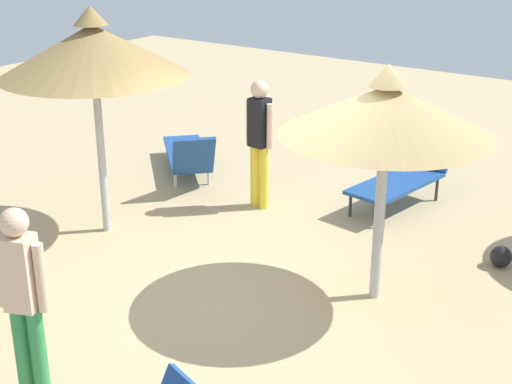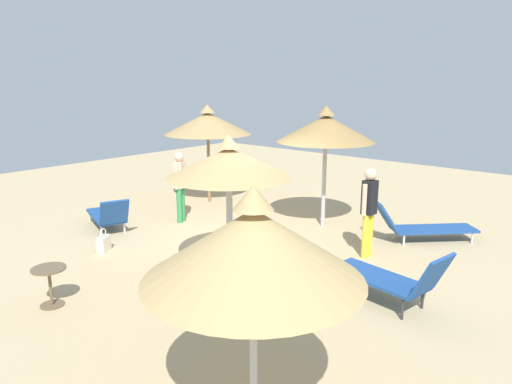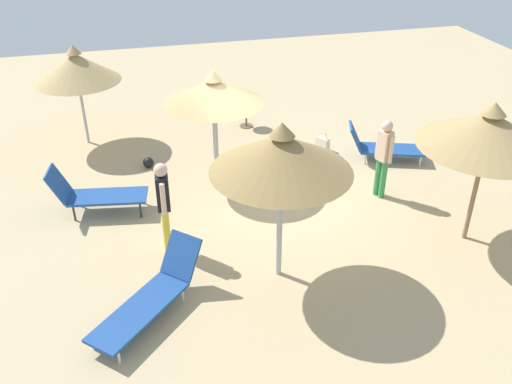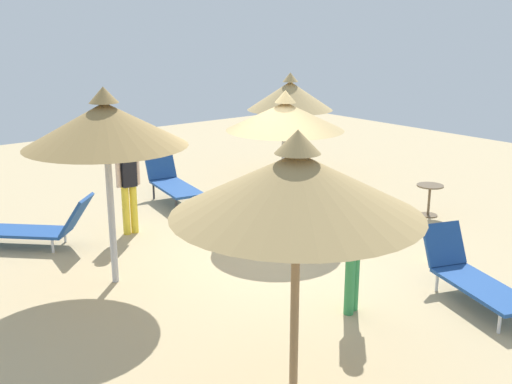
{
  "view_description": "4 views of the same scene",
  "coord_description": "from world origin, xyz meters",
  "px_view_note": "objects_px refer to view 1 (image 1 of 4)",
  "views": [
    {
      "loc": [
        -4.07,
        5.63,
        3.91
      ],
      "look_at": [
        -0.01,
        -0.27,
        1.11
      ],
      "focal_mm": 52.01,
      "sensor_mm": 36.0,
      "label": 1
    },
    {
      "loc": [
        -6.82,
        -6.27,
        3.39
      ],
      "look_at": [
        0.41,
        -0.06,
        1.13
      ],
      "focal_mm": 33.41,
      "sensor_mm": 36.0,
      "label": 2
    },
    {
      "loc": [
        9.52,
        -2.64,
        6.05
      ],
      "look_at": [
        1.02,
        -0.47,
        0.84
      ],
      "focal_mm": 38.56,
      "sensor_mm": 36.0,
      "label": 3
    },
    {
      "loc": [
        5.93,
        7.28,
        3.65
      ],
      "look_at": [
        0.48,
        0.43,
        1.2
      ],
      "focal_mm": 42.85,
      "sensor_mm": 36.0,
      "label": 4
    }
  ],
  "objects_px": {
    "lounge_chair_near_right": "(188,154)",
    "person_standing_far_left": "(259,136)",
    "beach_ball": "(501,257)",
    "lounge_chair_back": "(407,172)",
    "person_standing_far_right": "(23,294)",
    "parasol_umbrella_far_left": "(93,51)",
    "parasol_umbrella_front": "(386,111)"
  },
  "relations": [
    {
      "from": "lounge_chair_back",
      "to": "person_standing_far_left",
      "type": "height_order",
      "value": "person_standing_far_left"
    },
    {
      "from": "person_standing_far_left",
      "to": "beach_ball",
      "type": "xyz_separation_m",
      "value": [
        -3.31,
        -0.08,
        -0.89
      ]
    },
    {
      "from": "person_standing_far_right",
      "to": "beach_ball",
      "type": "bearing_deg",
      "value": -118.35
    },
    {
      "from": "beach_ball",
      "to": "person_standing_far_left",
      "type": "bearing_deg",
      "value": 1.3
    },
    {
      "from": "lounge_chair_near_right",
      "to": "beach_ball",
      "type": "bearing_deg",
      "value": 176.06
    },
    {
      "from": "parasol_umbrella_front",
      "to": "parasol_umbrella_far_left",
      "type": "bearing_deg",
      "value": 6.15
    },
    {
      "from": "parasol_umbrella_front",
      "to": "lounge_chair_back",
      "type": "xyz_separation_m",
      "value": [
        0.81,
        -2.64,
        -1.58
      ]
    },
    {
      "from": "lounge_chair_near_right",
      "to": "beach_ball",
      "type": "relative_size",
      "value": 7.93
    },
    {
      "from": "parasol_umbrella_front",
      "to": "lounge_chair_near_right",
      "type": "xyz_separation_m",
      "value": [
        4.0,
        -1.79,
        -1.68
      ]
    },
    {
      "from": "parasol_umbrella_front",
      "to": "person_standing_far_right",
      "type": "distance_m",
      "value": 3.72
    },
    {
      "from": "person_standing_far_left",
      "to": "beach_ball",
      "type": "bearing_deg",
      "value": -178.7
    },
    {
      "from": "person_standing_far_right",
      "to": "person_standing_far_left",
      "type": "relative_size",
      "value": 0.98
    },
    {
      "from": "parasol_umbrella_front",
      "to": "person_standing_far_left",
      "type": "xyz_separation_m",
      "value": [
        2.42,
        -1.37,
        -1.02
      ]
    },
    {
      "from": "parasol_umbrella_far_left",
      "to": "parasol_umbrella_front",
      "type": "bearing_deg",
      "value": -173.85
    },
    {
      "from": "parasol_umbrella_far_left",
      "to": "person_standing_far_right",
      "type": "height_order",
      "value": "parasol_umbrella_far_left"
    },
    {
      "from": "person_standing_far_left",
      "to": "beach_ball",
      "type": "distance_m",
      "value": 3.42
    },
    {
      "from": "lounge_chair_near_right",
      "to": "lounge_chair_back",
      "type": "height_order",
      "value": "lounge_chair_back"
    },
    {
      "from": "parasol_umbrella_far_left",
      "to": "beach_ball",
      "type": "xyz_separation_m",
      "value": [
        -4.47,
        -1.84,
        -2.17
      ]
    },
    {
      "from": "lounge_chair_near_right",
      "to": "person_standing_far_left",
      "type": "bearing_deg",
      "value": 165.44
    },
    {
      "from": "lounge_chair_back",
      "to": "lounge_chair_near_right",
      "type": "bearing_deg",
      "value": 14.91
    },
    {
      "from": "lounge_chair_back",
      "to": "beach_ball",
      "type": "relative_size",
      "value": 7.72
    },
    {
      "from": "parasol_umbrella_far_left",
      "to": "lounge_chair_back",
      "type": "relative_size",
      "value": 1.46
    },
    {
      "from": "beach_ball",
      "to": "parasol_umbrella_far_left",
      "type": "bearing_deg",
      "value": 22.34
    },
    {
      "from": "lounge_chair_near_right",
      "to": "person_standing_far_right",
      "type": "relative_size",
      "value": 1.15
    },
    {
      "from": "person_standing_far_left",
      "to": "beach_ball",
      "type": "relative_size",
      "value": 7.07
    },
    {
      "from": "person_standing_far_left",
      "to": "parasol_umbrella_front",
      "type": "bearing_deg",
      "value": 150.39
    },
    {
      "from": "parasol_umbrella_far_left",
      "to": "beach_ball",
      "type": "relative_size",
      "value": 11.26
    },
    {
      "from": "lounge_chair_near_right",
      "to": "person_standing_far_left",
      "type": "distance_m",
      "value": 1.77
    },
    {
      "from": "lounge_chair_back",
      "to": "person_standing_far_left",
      "type": "xyz_separation_m",
      "value": [
        1.6,
        1.26,
        0.56
      ]
    },
    {
      "from": "parasol_umbrella_far_left",
      "to": "parasol_umbrella_front",
      "type": "xyz_separation_m",
      "value": [
        -3.58,
        -0.39,
        -0.27
      ]
    },
    {
      "from": "lounge_chair_near_right",
      "to": "person_standing_far_left",
      "type": "height_order",
      "value": "person_standing_far_left"
    },
    {
      "from": "lounge_chair_back",
      "to": "person_standing_far_right",
      "type": "distance_m",
      "value": 5.9
    }
  ]
}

